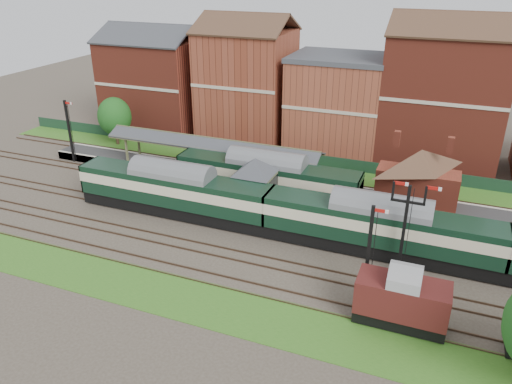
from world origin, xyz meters
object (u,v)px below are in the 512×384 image
at_px(semaphore_bracket, 405,224).
at_px(platform_railcar, 267,177).
at_px(signal_box, 255,184).
at_px(dmu_train, 379,226).
at_px(goods_van_a, 402,300).

xyz_separation_m(semaphore_bracket, platform_railcar, (-15.02, 9.00, -1.97)).
xyz_separation_m(signal_box, platform_railcar, (0.02, 3.25, -0.52)).
bearing_deg(semaphore_bracket, dmu_train, 131.57).
distance_m(signal_box, platform_railcar, 3.29).
bearing_deg(signal_box, semaphore_bracket, -20.92).
height_order(signal_box, goods_van_a, signal_box).
height_order(signal_box, semaphore_bracket, semaphore_bracket).
xyz_separation_m(signal_box, dmu_train, (12.82, -3.25, -0.47)).
height_order(platform_railcar, goods_van_a, platform_railcar).
bearing_deg(platform_railcar, semaphore_bracket, -30.93).
distance_m(semaphore_bracket, goods_van_a, 7.00).
distance_m(signal_box, goods_van_a, 20.07).
height_order(dmu_train, platform_railcar, dmu_train).
distance_m(dmu_train, platform_railcar, 14.36).
bearing_deg(platform_railcar, goods_van_a, -44.38).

